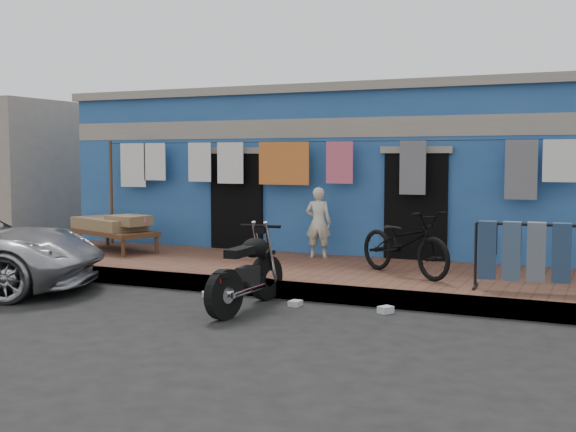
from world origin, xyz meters
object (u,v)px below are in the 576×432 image
(seated_person, at_px, (318,222))
(bicycle, at_px, (405,235))
(motorcycle, at_px, (246,269))
(charpoy, at_px, (115,233))
(jeans_rack, at_px, (549,256))

(seated_person, bearing_deg, bicycle, 139.06)
(bicycle, relative_size, motorcycle, 1.09)
(motorcycle, bearing_deg, charpoy, 145.01)
(seated_person, distance_m, charpoy, 3.95)
(bicycle, bearing_deg, jeans_rack, -71.40)
(bicycle, xyz_separation_m, motorcycle, (-1.59, -2.10, -0.31))
(jeans_rack, bearing_deg, seated_person, 156.24)
(charpoy, distance_m, jeans_rack, 7.92)
(charpoy, bearing_deg, motorcycle, -32.02)
(motorcycle, distance_m, jeans_rack, 3.99)
(charpoy, bearing_deg, bicycle, -5.10)
(motorcycle, xyz_separation_m, charpoy, (-4.19, 2.62, 0.04))
(jeans_rack, bearing_deg, bicycle, 165.76)
(bicycle, xyz_separation_m, charpoy, (-5.77, 0.52, -0.27))
(bicycle, bearing_deg, seated_person, 90.01)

